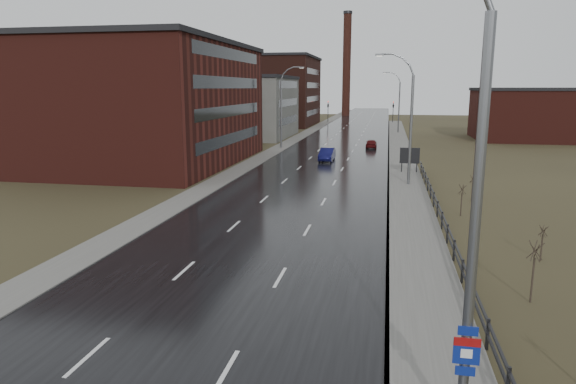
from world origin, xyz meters
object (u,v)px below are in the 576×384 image
at_px(streetlight_main, 461,200).
at_px(billboard, 410,156).
at_px(car_near, 327,155).
at_px(car_far, 371,144).

bearing_deg(streetlight_main, billboard, 89.12).
bearing_deg(streetlight_main, car_near, 100.03).
bearing_deg(car_near, billboard, -38.47).
distance_m(billboard, car_far, 21.89).
distance_m(streetlight_main, car_near, 49.17).
bearing_deg(billboard, streetlight_main, -90.88).
bearing_deg(billboard, car_near, 140.82).
relative_size(streetlight_main, car_near, 2.70).
relative_size(car_near, car_far, 1.18).
xyz_separation_m(streetlight_main, car_near, (-8.51, 48.14, -5.32)).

